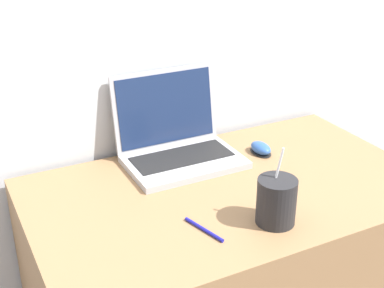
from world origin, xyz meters
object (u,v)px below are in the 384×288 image
laptop (177,141)px  drink_cup (276,200)px  computer_mouse (261,149)px  pen (204,229)px

laptop → drink_cup: (0.06, -0.43, 0.00)m
laptop → drink_cup: laptop is taller
drink_cup → computer_mouse: drink_cup is taller
drink_cup → pen: drink_cup is taller
laptop → drink_cup: 0.44m
drink_cup → pen: size_ratio=1.55×
laptop → pen: (-0.11, -0.39, -0.06)m
drink_cup → computer_mouse: size_ratio=2.25×
drink_cup → pen: 0.19m
pen → computer_mouse: bearing=39.6°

